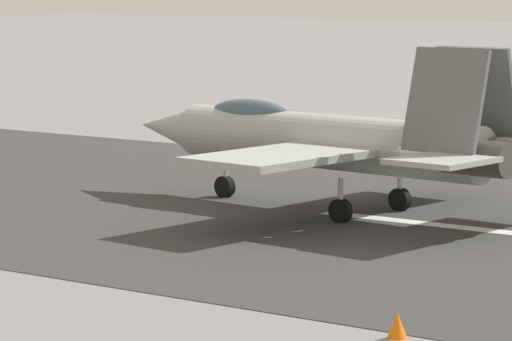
# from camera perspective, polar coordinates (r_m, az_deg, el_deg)

# --- Properties ---
(ground_plane) EXTENTS (400.00, 400.00, 0.00)m
(ground_plane) POSITION_cam_1_polar(r_m,az_deg,el_deg) (46.15, 7.37, -2.16)
(ground_plane) COLOR slate
(runway_strip) EXTENTS (240.00, 26.00, 0.02)m
(runway_strip) POSITION_cam_1_polar(r_m,az_deg,el_deg) (46.14, 7.39, -2.15)
(runway_strip) COLOR #353434
(runway_strip) RESTS_ON ground
(fighter_jet) EXTENTS (16.45, 13.23, 5.58)m
(fighter_jet) POSITION_cam_1_polar(r_m,az_deg,el_deg) (48.52, 2.86, 1.21)
(fighter_jet) COLOR #A3A7A3
(fighter_jet) RESTS_ON ground
(marker_cone_near) EXTENTS (0.44, 0.44, 0.55)m
(marker_cone_near) POSITION_cam_1_polar(r_m,az_deg,el_deg) (31.80, 5.50, -6.00)
(marker_cone_near) COLOR orange
(marker_cone_near) RESTS_ON ground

